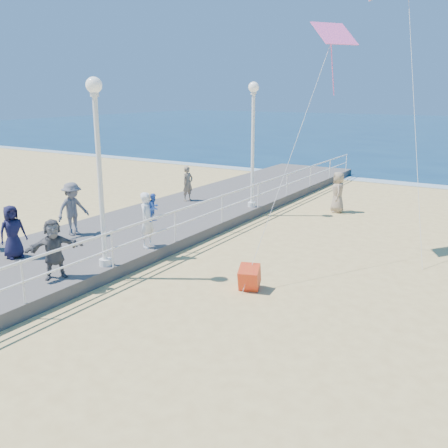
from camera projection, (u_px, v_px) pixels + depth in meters
The scene contains 15 objects.
ground at pixel (269, 320), 12.02m from camera, with size 160.00×160.00×0.00m, color #E6C878.
surf_line at pixel (428, 186), 28.88m from camera, with size 160.00×1.20×0.04m, color white.
boardwalk at pixel (56, 259), 15.75m from camera, with size 5.00×44.00×0.40m, color #65605C.
railing at pixel (111, 239), 14.24m from camera, with size 0.05×42.00×0.55m.
lamp_post_mid at pixel (98, 154), 13.77m from camera, with size 0.44×0.44×5.32m.
lamp_post_far at pixel (253, 132), 21.18m from camera, with size 0.44×0.44×5.32m.
woman_holding_toddler at pixel (148, 220), 16.12m from camera, with size 0.66×0.43×1.82m, color white.
toddler_held at pixel (154, 207), 16.07m from camera, with size 0.45×0.35×0.93m, color blue.
spectator_2 at pixel (73, 209), 17.49m from camera, with size 1.22×0.70×1.88m, color slate.
spectator_4 at pixel (12, 232), 15.10m from camera, with size 0.80×0.52×1.64m, color #191835.
spectator_5 at pixel (54, 249), 13.47m from camera, with size 1.52×0.49×1.64m, color #535357.
spectator_6 at pixel (188, 183), 23.04m from camera, with size 0.59×0.39×1.61m, color #87745D.
beach_walker_c at pixel (338, 192), 22.50m from camera, with size 0.90×0.59×1.84m, color gray.
box_kite at pixel (249, 279), 13.80m from camera, with size 0.55×0.55×0.60m, color red.
kite_diamond_pink at pixel (334, 33), 15.49m from camera, with size 1.20×1.20×0.02m, color #FF5DB0.
Camera 1 is at (4.83, -9.95, 5.35)m, focal length 40.00 mm.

